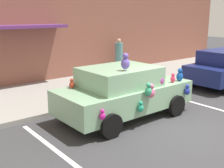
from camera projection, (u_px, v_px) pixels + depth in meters
name	position (u px, v px, depth m)	size (l,w,h in m)	color
ground_plane	(181.00, 128.00, 7.66)	(60.00, 60.00, 0.00)	#38383A
sidewalk	(81.00, 89.00, 11.41)	(24.00, 4.00, 0.15)	gray
storefront_building	(52.00, 10.00, 12.27)	(24.00, 1.25, 6.40)	brown
parking_stripe_front	(197.00, 103.00, 9.75)	(0.12, 3.60, 0.01)	silver
parking_stripe_rear	(55.00, 150.00, 6.40)	(0.12, 3.60, 0.01)	silver
plush_covered_car	(124.00, 91.00, 8.30)	(4.10, 2.12, 2.02)	#87B48C
teddy_bear_on_sidewalk	(133.00, 77.00, 11.69)	(0.37, 0.31, 0.71)	pink
pedestrian_near_shopfront	(119.00, 57.00, 14.31)	(0.39, 0.39, 1.68)	teal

